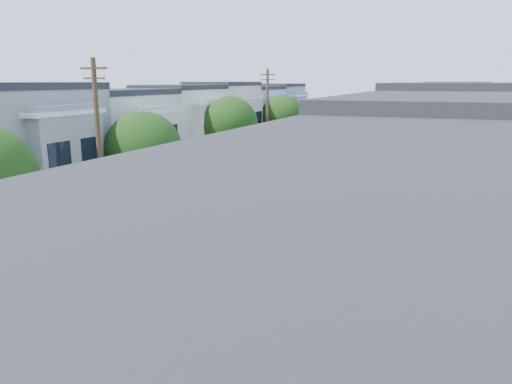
{
  "coord_description": "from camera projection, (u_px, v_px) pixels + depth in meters",
  "views": [
    {
      "loc": [
        11.03,
        -19.45,
        8.96
      ],
      "look_at": [
        -0.02,
        8.81,
        2.2
      ],
      "focal_mm": 35.0,
      "sensor_mm": 36.0,
      "label": 1
    }
  ],
  "objects": [
    {
      "name": "tree_e",
      "position": [
        281.0,
        117.0,
        54.19
      ],
      "size": [
        4.7,
        4.7,
        7.55
      ],
      "color": "black",
      "rests_on": "ground"
    },
    {
      "name": "lead_sedan",
      "position": [
        323.0,
        197.0,
        36.83
      ],
      "size": [
        1.74,
        3.85,
        1.21
      ],
      "primitive_type": "imported",
      "rotation": [
        0.0,
        0.0,
        -0.08
      ],
      "color": "black",
      "rests_on": "ground"
    },
    {
      "name": "sidewalk_left",
      "position": [
        199.0,
        195.0,
        39.78
      ],
      "size": [
        2.6,
        70.0,
        0.15
      ],
      "primitive_type": "cube",
      "color": "gray",
      "rests_on": "ground"
    },
    {
      "name": "townhouse_row_left",
      "position": [
        158.0,
        192.0,
        41.15
      ],
      "size": [
        5.0,
        70.0,
        8.5
      ],
      "primitive_type": "cube",
      "color": "#99B8DA",
      "rests_on": "ground"
    },
    {
      "name": "centerline",
      "position": [
        286.0,
        204.0,
        37.18
      ],
      "size": [
        0.12,
        70.0,
        0.01
      ],
      "primitive_type": "cube",
      "color": "gold",
      "rests_on": "ground"
    },
    {
      "name": "tree_d",
      "position": [
        229.0,
        125.0,
        41.57
      ],
      "size": [
        4.7,
        4.7,
        7.75
      ],
      "color": "black",
      "rests_on": "ground"
    },
    {
      "name": "parked_right_c",
      "position": [
        361.0,
        191.0,
        38.65
      ],
      "size": [
        1.5,
        3.85,
        1.27
      ],
      "primitive_type": "imported",
      "rotation": [
        0.0,
        0.0,
        -0.04
      ],
      "color": "black",
      "rests_on": "ground"
    },
    {
      "name": "utility_pole_far",
      "position": [
        267.0,
        120.0,
        50.12
      ],
      "size": [
        1.6,
        0.26,
        10.0
      ],
      "color": "#42301E",
      "rests_on": "ground"
    },
    {
      "name": "utility_pole_near",
      "position": [
        99.0,
        154.0,
        26.49
      ],
      "size": [
        1.6,
        0.26,
        10.0
      ],
      "color": "#42301E",
      "rests_on": "ground"
    },
    {
      "name": "curb_left",
      "position": [
        213.0,
        196.0,
        39.32
      ],
      "size": [
        0.3,
        70.0,
        0.15
      ],
      "primitive_type": "cube",
      "color": "gray",
      "rests_on": "ground"
    },
    {
      "name": "ground",
      "position": [
        189.0,
        275.0,
        23.55
      ],
      "size": [
        160.0,
        160.0,
        0.0
      ],
      "primitive_type": "plane",
      "color": "black",
      "rests_on": "ground"
    },
    {
      "name": "fedex_truck",
      "position": [
        251.0,
        225.0,
        26.34
      ],
      "size": [
        2.18,
        5.66,
        2.72
      ],
      "rotation": [
        0.0,
        0.0,
        0.09
      ],
      "color": "white",
      "rests_on": "ground"
    },
    {
      "name": "curb_right",
      "position": [
        368.0,
        210.0,
        35.02
      ],
      "size": [
        0.3,
        70.0,
        0.15
      ],
      "primitive_type": "cube",
      "color": "gray",
      "rests_on": "ground"
    },
    {
      "name": "parked_right_a",
      "position": [
        214.0,
        359.0,
        15.04
      ],
      "size": [
        1.72,
        4.64,
        1.53
      ],
      "primitive_type": "imported",
      "rotation": [
        0.0,
        0.0,
        0.02
      ],
      "color": "#303739",
      "rests_on": "ground"
    },
    {
      "name": "parked_left_c",
      "position": [
        89.0,
        256.0,
        24.2
      ],
      "size": [
        2.63,
        4.94,
        1.32
      ],
      "primitive_type": "imported",
      "rotation": [
        0.0,
        0.0,
        -0.09
      ],
      "color": "gray",
      "rests_on": "ground"
    },
    {
      "name": "townhouse_row_right",
      "position": [
        446.0,
        219.0,
        33.22
      ],
      "size": [
        5.0,
        70.0,
        8.5
      ],
      "primitive_type": "cube",
      "color": "#99B8DA",
      "rests_on": "ground"
    },
    {
      "name": "tree_c",
      "position": [
        142.0,
        150.0,
        30.16
      ],
      "size": [
        4.7,
        4.7,
        7.23
      ],
      "color": "black",
      "rests_on": "ground"
    },
    {
      "name": "sidewalk_right",
      "position": [
        387.0,
        212.0,
        34.56
      ],
      "size": [
        2.6,
        70.0,
        0.15
      ],
      "primitive_type": "cube",
      "color": "gray",
      "rests_on": "ground"
    },
    {
      "name": "parked_right_d",
      "position": [
        379.0,
        169.0,
        47.6
      ],
      "size": [
        2.08,
        4.82,
        1.53
      ],
      "primitive_type": "imported",
      "rotation": [
        0.0,
        0.0,
        -0.06
      ],
      "color": "#071F3A",
      "rests_on": "ground"
    },
    {
      "name": "road_slab",
      "position": [
        286.0,
        204.0,
        37.18
      ],
      "size": [
        12.0,
        70.0,
        0.02
      ],
      "primitive_type": "cube",
      "color": "black",
      "rests_on": "ground"
    },
    {
      "name": "tree_far_r",
      "position": [
        404.0,
        134.0,
        47.36
      ],
      "size": [
        3.1,
        3.1,
        5.67
      ],
      "color": "black",
      "rests_on": "ground"
    },
    {
      "name": "parked_right_b",
      "position": [
        281.0,
        282.0,
        20.85
      ],
      "size": [
        2.22,
        4.75,
        1.49
      ],
      "primitive_type": "imported",
      "rotation": [
        0.0,
        0.0,
        0.1
      ],
      "color": "silver",
      "rests_on": "ground"
    },
    {
      "name": "parked_left_d",
      "position": [
        209.0,
        197.0,
        35.95
      ],
      "size": [
        1.68,
        4.56,
        1.51
      ],
      "primitive_type": "imported",
      "rotation": [
        0.0,
        0.0,
        0.02
      ],
      "color": "#58101D",
      "rests_on": "ground"
    }
  ]
}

